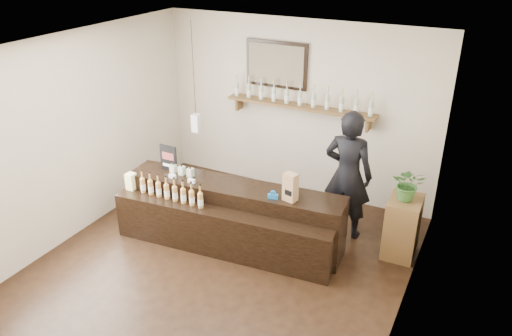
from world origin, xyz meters
name	(u,v)px	position (x,y,z in m)	size (l,w,h in m)	color
ground	(218,268)	(0.00, 0.00, 0.00)	(5.00, 5.00, 0.00)	black
room_shell	(213,147)	(0.00, 0.00, 1.70)	(5.00, 5.00, 5.00)	beige
back_wall_decor	(285,88)	(-0.15, 2.37, 1.76)	(2.66, 0.96, 1.69)	brown
counter	(229,218)	(-0.16, 0.59, 0.40)	(3.09, 1.07, 1.00)	black
promo_sign	(169,158)	(-1.19, 0.69, 1.04)	(0.27, 0.02, 0.38)	black
paper_bag	(290,187)	(0.69, 0.66, 1.04)	(0.19, 0.16, 0.37)	#A2734E
tape_dispenser	(273,196)	(0.48, 0.60, 0.90)	(0.14, 0.09, 0.11)	#1763A6
side_cabinet	(402,227)	(2.00, 1.41, 0.41)	(0.43, 0.57, 0.82)	brown
potted_plant	(409,184)	(2.00, 1.41, 1.04)	(0.40, 0.35, 0.45)	#336227
shopkeeper	(349,167)	(1.17, 1.55, 1.05)	(0.76, 0.50, 2.09)	black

